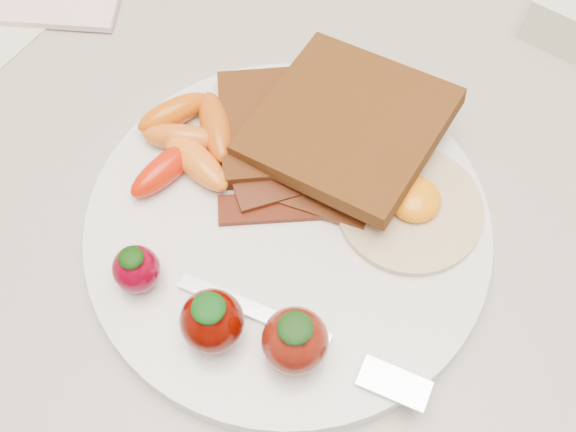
# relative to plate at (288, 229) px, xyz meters

# --- Properties ---
(counter) EXTENTS (2.00, 0.60, 0.90)m
(counter) POSITION_rel_plate_xyz_m (0.02, 0.14, -0.46)
(counter) COLOR gray
(counter) RESTS_ON ground
(plate) EXTENTS (0.27, 0.27, 0.02)m
(plate) POSITION_rel_plate_xyz_m (0.00, 0.00, 0.00)
(plate) COLOR white
(plate) RESTS_ON counter
(toast_lower) EXTENTS (0.11, 0.11, 0.01)m
(toast_lower) POSITION_rel_plate_xyz_m (-0.01, 0.07, 0.02)
(toast_lower) COLOR black
(toast_lower) RESTS_ON plate
(toast_upper) EXTENTS (0.16, 0.16, 0.03)m
(toast_upper) POSITION_rel_plate_xyz_m (0.03, 0.07, 0.03)
(toast_upper) COLOR #3D200E
(toast_upper) RESTS_ON toast_lower
(fried_egg) EXTENTS (0.12, 0.12, 0.02)m
(fried_egg) POSITION_rel_plate_xyz_m (0.08, 0.02, 0.01)
(fried_egg) COLOR silver
(fried_egg) RESTS_ON plate
(bacon_strips) EXTENTS (0.10, 0.07, 0.01)m
(bacon_strips) POSITION_rel_plate_xyz_m (0.00, 0.02, 0.01)
(bacon_strips) COLOR black
(bacon_strips) RESTS_ON plate
(baby_carrots) EXTENTS (0.08, 0.10, 0.02)m
(baby_carrots) POSITION_rel_plate_xyz_m (-0.08, 0.05, 0.02)
(baby_carrots) COLOR orange
(baby_carrots) RESTS_ON plate
(strawberries) EXTENTS (0.14, 0.07, 0.05)m
(strawberries) POSITION_rel_plate_xyz_m (-0.02, -0.08, 0.03)
(strawberries) COLOR #6C0014
(strawberries) RESTS_ON plate
(fork) EXTENTS (0.16, 0.07, 0.00)m
(fork) POSITION_rel_plate_xyz_m (0.03, -0.08, 0.01)
(fork) COLOR silver
(fork) RESTS_ON plate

